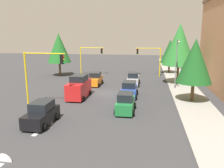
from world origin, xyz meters
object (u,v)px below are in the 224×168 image
Objects in this scene: tree_roadside_far at (170,51)px; car_blue at (129,90)px; delivery_van_red at (79,87)px; car_green at (126,103)px; car_orange at (95,79)px; tree_roadside_mid at (179,45)px; car_silver at (133,79)px; traffic_signal_far_right at (90,55)px; traffic_signal_far_left at (150,56)px; street_lamp_curbside at (177,59)px; car_black at (42,114)px; traffic_signal_near_right at (41,68)px; tree_roadside_near at (195,61)px; tree_opposite_side at (59,48)px.

tree_roadside_far reaches higher than car_blue.
car_green is (4.32, 6.14, -0.39)m from delivery_van_red.
delivery_van_red is 7.17m from car_orange.
car_silver is (2.11, -6.77, -5.18)m from tree_roadside_mid.
car_green is at bearing 23.48° from traffic_signal_far_right.
street_lamp_curbside reaches higher than traffic_signal_far_left.
traffic_signal_far_left is 26.75m from car_black.
traffic_signal_far_right reaches higher than car_blue.
car_orange is 0.98× the size of car_green.
traffic_signal_far_left is 1.36× the size of car_green.
car_blue is at bearing 44.50° from car_orange.
car_green is at bearing -24.48° from tree_roadside_mid.
tree_roadside_mid is at bearing 107.33° from car_silver.
car_black is at bearing 24.48° from traffic_signal_near_right.
car_black is 1.04× the size of car_orange.
car_green is at bearing 85.90° from traffic_signal_near_right.
traffic_signal_near_right is 28.42m from tree_roadside_far.
tree_roadside_near is (16.00, 4.86, 0.94)m from traffic_signal_far_left.
traffic_signal_far_right is 22.69m from car_green.
tree_opposite_side is at bearing -113.26° from car_silver.
traffic_signal_far_right is at bearing -75.20° from tree_roadside_far.
traffic_signal_far_right is 1.33× the size of car_silver.
delivery_van_red is at bearing -2.48° from car_orange.
car_blue is at bearing 119.37° from traffic_signal_near_right.
tree_roadside_mid is 8.79m from car_silver.
tree_roadside_mid is 2.32× the size of car_black.
traffic_signal_far_left is 16.75m from tree_roadside_near.
street_lamp_curbside reaches higher than tree_roadside_far.
traffic_signal_far_right is at bearing -161.14° from car_orange.
tree_roadside_mid reaches higher than car_blue.
tree_roadside_mid is 10.11m from tree_roadside_near.
car_black is at bearing -57.14° from tree_roadside_near.
traffic_signal_far_left is 0.74× the size of tree_roadside_near.
car_green is at bearing 26.96° from car_orange.
car_black is (8.67, -0.63, -0.38)m from delivery_van_red.
tree_roadside_near is at bearing 13.05° from street_lamp_curbside.
traffic_signal_far_left is 7.77m from tree_roadside_mid.
street_lamp_curbside reaches higher than delivery_van_red.
tree_opposite_side is 25.66m from tree_roadside_near.
tree_opposite_side reaches higher than car_orange.
traffic_signal_far_right is at bearing -149.46° from car_blue.
traffic_signal_near_right is 1.49× the size of car_green.
car_black is (29.00, -12.94, -3.46)m from tree_roadside_far.
car_black is at bearing -19.95° from traffic_signal_far_left.
traffic_signal_far_left is 12.60m from car_orange.
traffic_signal_far_left is 8.94m from car_silver.
tree_roadside_mid is 1.29× the size of tree_roadside_near.
car_blue is 5.67m from car_green.
tree_roadside_mid is 2.42× the size of car_orange.
car_blue is (4.59, -6.00, -3.45)m from street_lamp_curbside.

